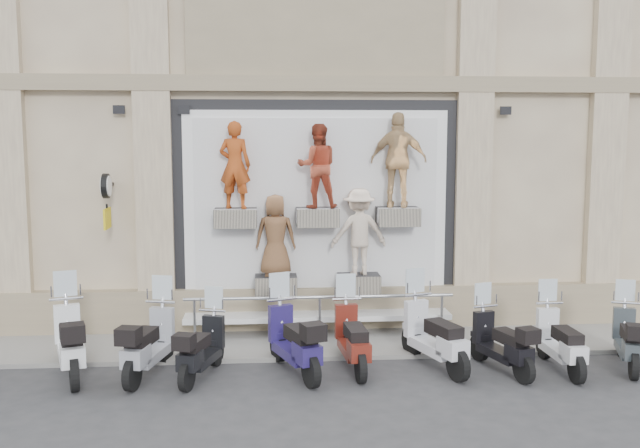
# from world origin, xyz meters

# --- Properties ---
(ground) EXTENTS (90.00, 90.00, 0.00)m
(ground) POSITION_xyz_m (0.00, 0.00, 0.00)
(ground) COLOR #313134
(ground) RESTS_ON ground
(sidewalk) EXTENTS (16.00, 2.20, 0.08)m
(sidewalk) POSITION_xyz_m (0.00, 2.10, 0.04)
(sidewalk) COLOR gray
(sidewalk) RESTS_ON ground
(building) EXTENTS (14.00, 8.60, 12.00)m
(building) POSITION_xyz_m (0.00, 7.00, 6.00)
(building) COLOR beige
(building) RESTS_ON ground
(shop_vitrine) EXTENTS (5.60, 0.83, 4.30)m
(shop_vitrine) POSITION_xyz_m (0.13, 2.75, 2.40)
(shop_vitrine) COLOR black
(shop_vitrine) RESTS_ON ground
(guard_rail) EXTENTS (5.06, 0.10, 0.93)m
(guard_rail) POSITION_xyz_m (0.00, 2.00, 0.47)
(guard_rail) COLOR #9EA0A5
(guard_rail) RESTS_ON ground
(clock_sign_bracket) EXTENTS (0.10, 0.80, 1.02)m
(clock_sign_bracket) POSITION_xyz_m (-3.90, 2.47, 2.80)
(clock_sign_bracket) COLOR black
(clock_sign_bracket) RESTS_ON ground
(scooter_b) EXTENTS (1.19, 2.08, 1.62)m
(scooter_b) POSITION_xyz_m (-4.15, 0.56, 0.81)
(scooter_b) COLOR white
(scooter_b) RESTS_ON ground
(scooter_c) EXTENTS (0.98, 1.97, 1.54)m
(scooter_c) POSITION_xyz_m (-2.88, 0.48, 0.77)
(scooter_c) COLOR gray
(scooter_c) RESTS_ON ground
(scooter_d) EXTENTS (0.98, 1.77, 1.38)m
(scooter_d) POSITION_xyz_m (-2.02, 0.32, 0.69)
(scooter_d) COLOR black
(scooter_d) RESTS_ON ground
(scooter_e) EXTENTS (1.19, 2.01, 1.57)m
(scooter_e) POSITION_xyz_m (-0.55, 0.40, 0.79)
(scooter_e) COLOR #1F164F
(scooter_e) RESTS_ON ground
(scooter_f) EXTENTS (0.68, 1.88, 1.50)m
(scooter_f) POSITION_xyz_m (0.43, 0.56, 0.75)
(scooter_f) COLOR #5C180F
(scooter_f) RESTS_ON ground
(scooter_g) EXTENTS (1.17, 2.04, 1.59)m
(scooter_g) POSITION_xyz_m (1.80, 0.50, 0.79)
(scooter_g) COLOR silver
(scooter_g) RESTS_ON ground
(scooter_h) EXTENTS (0.96, 1.78, 1.39)m
(scooter_h) POSITION_xyz_m (2.85, 0.25, 0.69)
(scooter_h) COLOR black
(scooter_h) RESTS_ON ground
(scooter_i) EXTENTS (0.54, 1.76, 1.43)m
(scooter_i) POSITION_xyz_m (3.85, 0.24, 0.71)
(scooter_i) COLOR silver
(scooter_i) RESTS_ON ground
(scooter_j) EXTENTS (1.03, 1.78, 1.39)m
(scooter_j) POSITION_xyz_m (5.05, 0.28, 0.70)
(scooter_j) COLOR #30373B
(scooter_j) RESTS_ON ground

